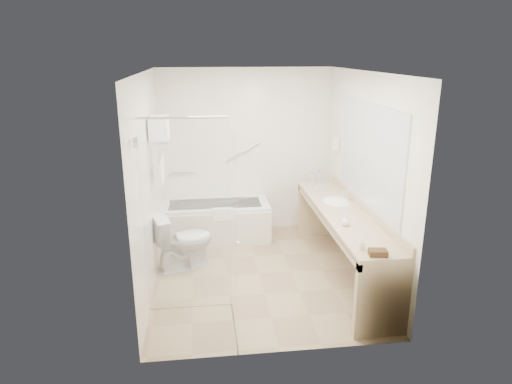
{
  "coord_description": "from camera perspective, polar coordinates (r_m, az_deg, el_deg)",
  "views": [
    {
      "loc": [
        -0.68,
        -5.22,
        2.72
      ],
      "look_at": [
        0.0,
        0.3,
        1.0
      ],
      "focal_mm": 32.0,
      "sensor_mm": 36.0,
      "label": 1
    }
  ],
  "objects": [
    {
      "name": "soap_bottle_a",
      "position": [
        4.64,
        13.04,
        -6.69
      ],
      "size": [
        0.06,
        0.12,
        0.05
      ],
      "primitive_type": "imported",
      "rotation": [
        0.0,
        0.0,
        0.09
      ],
      "color": "silver",
      "rests_on": "vanity_counter"
    },
    {
      "name": "soap_bottle_b",
      "position": [
        5.21,
        11.13,
        -3.64
      ],
      "size": [
        0.11,
        0.13,
        0.1
      ],
      "primitive_type": "imported",
      "rotation": [
        0.0,
        0.0,
        -0.09
      ],
      "color": "silver",
      "rests_on": "vanity_counter"
    },
    {
      "name": "bathtub",
      "position": [
        6.91,
        -5.08,
        -3.6
      ],
      "size": [
        1.6,
        0.73,
        0.59
      ],
      "color": "white",
      "rests_on": "floor"
    },
    {
      "name": "wall_left",
      "position": [
        5.46,
        -13.28,
        1.09
      ],
      "size": [
        0.1,
        3.2,
        2.5
      ],
      "primitive_type": "cube",
      "color": "white",
      "rests_on": "ground"
    },
    {
      "name": "grab_bar_short",
      "position": [
        7.01,
        -9.01,
        2.36
      ],
      "size": [
        0.4,
        0.03,
        0.03
      ],
      "primitive_type": "cylinder",
      "rotation": [
        0.0,
        1.57,
        0.0
      ],
      "color": "silver",
      "rests_on": "wall_back"
    },
    {
      "name": "water_bottle_left",
      "position": [
        6.13,
        8.27,
        0.18
      ],
      "size": [
        0.06,
        0.06,
        0.21
      ],
      "rotation": [
        0.0,
        0.0,
        0.25
      ],
      "color": "silver",
      "rests_on": "vanity_counter"
    },
    {
      "name": "toilet",
      "position": [
        6.0,
        -9.09,
        -6.07
      ],
      "size": [
        0.86,
        0.65,
        0.75
      ],
      "primitive_type": "imported",
      "rotation": [
        0.0,
        0.0,
        1.9
      ],
      "color": "white",
      "rests_on": "floor"
    },
    {
      "name": "water_bottle_right",
      "position": [
        6.78,
        7.88,
        1.83
      ],
      "size": [
        0.06,
        0.06,
        0.2
      ],
      "rotation": [
        0.0,
        0.0,
        -0.1
      ],
      "color": "silver",
      "rests_on": "vanity_counter"
    },
    {
      "name": "wall_front",
      "position": [
        3.96,
        3.36,
        -4.63
      ],
      "size": [
        2.6,
        0.1,
        2.5
      ],
      "primitive_type": "cube",
      "color": "white",
      "rests_on": "ground"
    },
    {
      "name": "ceiling",
      "position": [
        5.27,
        0.41,
        14.79
      ],
      "size": [
        2.6,
        3.2,
        0.1
      ],
      "primitive_type": "cube",
      "color": "silver",
      "rests_on": "wall_back"
    },
    {
      "name": "shower_enclosure",
      "position": [
        4.6,
        -5.96,
        -3.99
      ],
      "size": [
        0.96,
        0.91,
        2.11
      ],
      "color": "silver",
      "rests_on": "floor"
    },
    {
      "name": "drinking_glass_far",
      "position": [
        6.43,
        8.27,
        0.56
      ],
      "size": [
        0.1,
        0.1,
        0.1
      ],
      "primitive_type": "cylinder",
      "rotation": [
        0.0,
        0.0,
        -0.34
      ],
      "color": "silver",
      "rests_on": "vanity_counter"
    },
    {
      "name": "vanity_counter",
      "position": [
        5.74,
        10.8,
        -4.39
      ],
      "size": [
        0.55,
        2.7,
        0.95
      ],
      "color": "tan",
      "rests_on": "floor"
    },
    {
      "name": "drinking_glass_near",
      "position": [
        6.34,
        7.52,
        0.35
      ],
      "size": [
        0.09,
        0.09,
        0.1
      ],
      "primitive_type": "cylinder",
      "rotation": [
        0.0,
        0.0,
        0.22
      ],
      "color": "silver",
      "rests_on": "vanity_counter"
    },
    {
      "name": "wall_back",
      "position": [
        7.01,
        -1.3,
        5.08
      ],
      "size": [
        2.6,
        0.1,
        2.5
      ],
      "primitive_type": "cube",
      "color": "white",
      "rests_on": "ground"
    },
    {
      "name": "towel_shelf",
      "position": [
        5.67,
        -11.97,
        7.01
      ],
      "size": [
        0.24,
        0.55,
        0.81
      ],
      "color": "silver",
      "rests_on": "wall_left"
    },
    {
      "name": "amenity_basket",
      "position": [
        4.55,
        15.0,
        -7.33
      ],
      "size": [
        0.19,
        0.14,
        0.06
      ],
      "primitive_type": "cube",
      "rotation": [
        0.0,
        0.0,
        -0.16
      ],
      "color": "#422C17",
      "rests_on": "vanity_counter"
    },
    {
      "name": "hairdryer_unit",
      "position": [
        6.68,
        9.96,
        5.98
      ],
      "size": [
        0.08,
        0.1,
        0.18
      ],
      "primitive_type": "cube",
      "color": "silver",
      "rests_on": "wall_right"
    },
    {
      "name": "sink",
      "position": [
        6.04,
        10.04,
        -1.41
      ],
      "size": [
        0.4,
        0.52,
        0.14
      ],
      "primitive_type": "ellipsoid",
      "color": "white",
      "rests_on": "vanity_counter"
    },
    {
      "name": "floor",
      "position": [
        5.93,
        0.36,
        -10.14
      ],
      "size": [
        3.2,
        3.2,
        0.0
      ],
      "primitive_type": "plane",
      "color": "#9F8762",
      "rests_on": "ground"
    },
    {
      "name": "wall_right",
      "position": [
        5.77,
        13.3,
        1.96
      ],
      "size": [
        0.1,
        3.2,
        2.5
      ],
      "primitive_type": "cube",
      "color": "white",
      "rests_on": "ground"
    },
    {
      "name": "water_bottle_mid",
      "position": [
        6.64,
        6.96,
        1.56
      ],
      "size": [
        0.06,
        0.06,
        0.21
      ],
      "rotation": [
        0.0,
        0.0,
        0.24
      ],
      "color": "silver",
      "rests_on": "vanity_counter"
    },
    {
      "name": "mirror",
      "position": [
        5.56,
        13.94,
        4.53
      ],
      "size": [
        0.02,
        2.0,
        1.2
      ],
      "primitive_type": "cube",
      "color": "silver",
      "rests_on": "wall_right"
    },
    {
      "name": "grab_bar_long",
      "position": [
        6.96,
        -1.68,
        5.0
      ],
      "size": [
        0.53,
        0.03,
        0.33
      ],
      "primitive_type": "cylinder",
      "rotation": [
        0.0,
        1.05,
        0.0
      ],
      "color": "silver",
      "rests_on": "wall_back"
    },
    {
      "name": "faucet",
      "position": [
        6.05,
        11.41,
        -0.36
      ],
      "size": [
        0.03,
        0.03,
        0.14
      ],
      "primitive_type": "cylinder",
      "color": "silver",
      "rests_on": "vanity_counter"
    }
  ]
}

